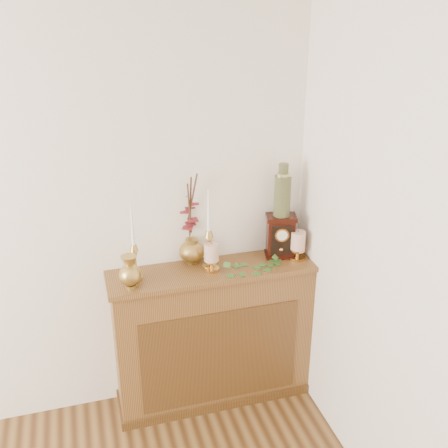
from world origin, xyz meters
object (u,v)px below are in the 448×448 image
object	(u,v)px
ceramic_vase	(282,193)
mantel_clock	(280,236)
bud_vase	(130,273)
candlestick_center	(209,243)
ginger_jar	(190,220)
candlestick_left	(134,256)

from	to	relation	value
ceramic_vase	mantel_clock	bearing A→B (deg)	-104.11
bud_vase	ceramic_vase	world-z (taller)	ceramic_vase
mantel_clock	candlestick_center	bearing A→B (deg)	-162.26
ginger_jar	candlestick_center	bearing A→B (deg)	-60.18
candlestick_left	bud_vase	distance (m)	0.11
bud_vase	mantel_clock	bearing A→B (deg)	8.60
candlestick_left	mantel_clock	size ratio (longest dim) A/B	1.65
candlestick_center	candlestick_left	bearing A→B (deg)	-177.12
mantel_clock	bud_vase	bearing A→B (deg)	-157.29
candlestick_center	bud_vase	xyz separation A→B (m)	(-0.47, -0.11, -0.06)
candlestick_center	mantel_clock	distance (m)	0.46
ginger_jar	mantel_clock	xyz separation A→B (m)	(0.53, -0.11, -0.12)
bud_vase	ginger_jar	xyz separation A→B (m)	(0.39, 0.25, 0.16)
candlestick_center	ceramic_vase	xyz separation A→B (m)	(0.46, 0.03, 0.25)
ginger_jar	mantel_clock	bearing A→B (deg)	-11.65
candlestick_center	ginger_jar	distance (m)	0.19
candlestick_left	candlestick_center	size ratio (longest dim) A/B	0.91
bud_vase	mantel_clock	world-z (taller)	mantel_clock
ginger_jar	ceramic_vase	bearing A→B (deg)	-11.40
mantel_clock	ceramic_vase	size ratio (longest dim) A/B	0.84
candlestick_left	ginger_jar	distance (m)	0.40
ceramic_vase	candlestick_center	bearing A→B (deg)	-176.07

